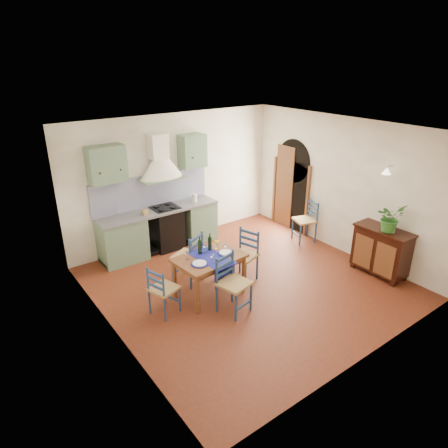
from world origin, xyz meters
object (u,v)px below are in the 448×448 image
(sideboard, at_px, (381,250))
(dining_table, at_px, (210,261))
(potted_plant, at_px, (390,218))
(chair_near, at_px, (232,283))

(sideboard, bearing_deg, dining_table, 156.28)
(dining_table, xyz_separation_m, potted_plant, (2.97, -1.41, 0.55))
(dining_table, distance_m, potted_plant, 3.33)
(chair_near, height_order, sideboard, chair_near)
(sideboard, bearing_deg, chair_near, 166.65)
(chair_near, xyz_separation_m, potted_plant, (2.95, -0.80, 0.69))
(chair_near, bearing_deg, potted_plant, -15.06)
(sideboard, bearing_deg, potted_plant, -111.75)
(chair_near, distance_m, sideboard, 3.07)
(chair_near, relative_size, potted_plant, 1.88)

